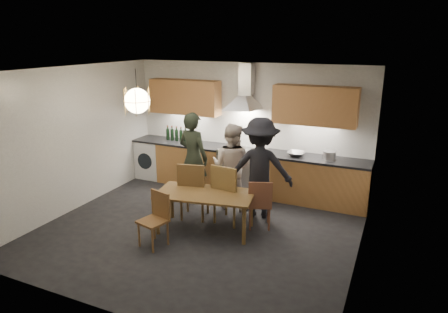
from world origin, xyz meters
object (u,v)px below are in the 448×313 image
at_px(person_left, 193,158).
at_px(wine_bottles, 179,134).
at_px(person_right, 260,168).
at_px(chair_back_left, 193,187).
at_px(dining_table, 205,197).
at_px(chair_front, 156,215).
at_px(person_mid, 232,166).
at_px(mixing_bowl, 296,154).
at_px(stock_pot, 329,156).

relative_size(person_left, wine_bottles, 2.75).
xyz_separation_m(person_right, wine_bottles, (-2.23, 1.03, 0.17)).
distance_m(chair_back_left, wine_bottles, 2.13).
distance_m(dining_table, chair_front, 0.86).
bearing_deg(chair_front, person_right, 71.27).
bearing_deg(person_mid, dining_table, 90.10).
height_order(person_left, mixing_bowl, person_left).
relative_size(chair_back_left, person_mid, 0.65).
bearing_deg(chair_back_left, stock_pot, -154.68).
distance_m(person_left, person_mid, 0.79).
relative_size(chair_back_left, mixing_bowl, 3.12).
height_order(chair_front, person_right, person_right).
height_order(stock_pot, wine_bottles, wine_bottles).
relative_size(mixing_bowl, stock_pot, 1.46).
height_order(dining_table, wine_bottles, wine_bottles).
xyz_separation_m(person_left, person_right, (1.38, -0.13, 0.02)).
distance_m(dining_table, chair_back_left, 0.48).
height_order(chair_front, wine_bottles, wine_bottles).
distance_m(person_right, stock_pot, 1.39).
height_order(dining_table, chair_front, chair_front).
bearing_deg(person_right, chair_back_left, 17.57).
xyz_separation_m(dining_table, chair_back_left, (-0.38, 0.29, 0.01)).
height_order(dining_table, person_mid, person_mid).
bearing_deg(stock_pot, person_right, -137.16).
bearing_deg(mixing_bowl, chair_front, -119.58).
xyz_separation_m(dining_table, stock_pot, (1.63, 1.86, 0.40)).
bearing_deg(person_mid, mixing_bowl, -140.35).
relative_size(chair_back_left, stock_pot, 4.57).
relative_size(person_mid, mixing_bowl, 4.82).
bearing_deg(wine_bottles, person_left, -47.06).
bearing_deg(wine_bottles, person_right, -24.87).
distance_m(chair_front, person_left, 1.83).
bearing_deg(person_mid, person_right, 166.90).
distance_m(mixing_bowl, wine_bottles, 2.63).
relative_size(dining_table, chair_back_left, 1.61).
relative_size(dining_table, person_mid, 1.04).
distance_m(chair_back_left, person_right, 1.21).
bearing_deg(chair_front, mixing_bowl, 74.98).
xyz_separation_m(chair_back_left, person_left, (-0.40, 0.76, 0.28)).
xyz_separation_m(chair_back_left, mixing_bowl, (1.38, 1.58, 0.35)).
xyz_separation_m(person_right, stock_pot, (1.02, 0.94, 0.09)).
distance_m(chair_front, mixing_bowl, 3.01).
bearing_deg(dining_table, mixing_bowl, 51.49).
bearing_deg(mixing_bowl, chair_back_left, -131.14).
xyz_separation_m(person_left, person_mid, (0.79, 0.02, -0.07)).
relative_size(person_left, mixing_bowl, 5.27).
distance_m(chair_front, person_mid, 1.87).
xyz_separation_m(mixing_bowl, wine_bottles, (-2.62, 0.08, 0.12)).
distance_m(person_left, stock_pot, 2.54).
relative_size(dining_table, chair_front, 1.99).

